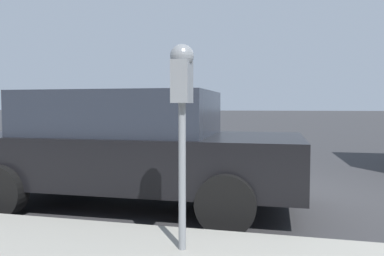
{
  "coord_description": "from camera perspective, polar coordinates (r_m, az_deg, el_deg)",
  "views": [
    {
      "loc": [
        -5.63,
        -0.27,
        1.34
      ],
      "look_at": [
        -2.56,
        0.46,
        1.15
      ],
      "focal_mm": 35.0,
      "sensor_mm": 36.0,
      "label": 1
    }
  ],
  "objects": [
    {
      "name": "ground_plane",
      "position": [
        5.79,
        10.43,
        -10.06
      ],
      "size": [
        220.0,
        220.0,
        0.0
      ],
      "primitive_type": "plane",
      "color": "#333335"
    },
    {
      "name": "car_black",
      "position": [
        5.11,
        -9.33,
        -2.71
      ],
      "size": [
        2.04,
        4.4,
        1.54
      ],
      "rotation": [
        0.0,
        0.0,
        3.15
      ],
      "color": "black",
      "rests_on": "ground_plane"
    },
    {
      "name": "parking_meter",
      "position": [
        3.0,
        -1.53,
        5.33
      ],
      "size": [
        0.21,
        0.19,
        1.66
      ],
      "color": "gray",
      "rests_on": "sidewalk"
    }
  ]
}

